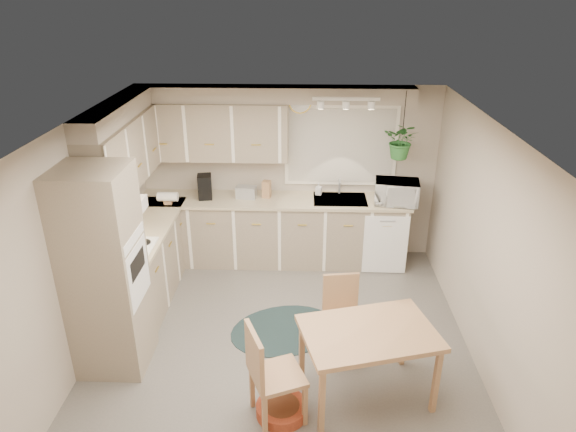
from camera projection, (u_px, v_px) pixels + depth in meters
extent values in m
plane|color=#69625C|center=(282.00, 341.00, 5.62)|extent=(4.20, 4.20, 0.00)
plane|color=silver|center=(281.00, 125.00, 4.63)|extent=(4.20, 4.20, 0.00)
cube|color=#AEA190|center=(288.00, 173.00, 7.04)|extent=(4.00, 0.04, 2.40)
cube|color=#AEA190|center=(266.00, 398.00, 3.21)|extent=(4.00, 0.04, 2.40)
cube|color=#AEA190|center=(84.00, 240.00, 5.19)|extent=(0.04, 4.20, 2.40)
cube|color=#AEA190|center=(484.00, 246.00, 5.06)|extent=(0.04, 4.20, 2.40)
cube|color=tan|center=(147.00, 263.00, 6.28)|extent=(0.60, 1.85, 0.90)
cube|color=tan|center=(273.00, 231.00, 7.08)|extent=(3.60, 0.60, 0.90)
cube|color=#C0B08C|center=(143.00, 228.00, 6.09)|extent=(0.64, 1.89, 0.04)
cube|color=#C0B08C|center=(273.00, 200.00, 6.88)|extent=(3.64, 0.64, 0.04)
cube|color=tan|center=(105.00, 273.00, 4.90)|extent=(0.65, 0.65, 2.10)
cube|color=white|center=(138.00, 273.00, 4.89)|extent=(0.02, 0.56, 0.58)
cube|color=tan|center=(125.00, 152.00, 5.83)|extent=(0.35, 2.00, 0.75)
cube|color=tan|center=(211.00, 131.00, 6.65)|extent=(2.00, 0.35, 0.75)
cube|color=#AEA190|center=(117.00, 110.00, 5.64)|extent=(0.30, 2.00, 0.20)
cube|color=#AEA190|center=(272.00, 94.00, 6.45)|extent=(3.60, 0.30, 0.20)
cube|color=white|center=(128.00, 249.00, 5.55)|extent=(0.52, 0.58, 0.02)
cube|color=white|center=(121.00, 211.00, 5.37)|extent=(0.40, 0.60, 0.14)
cube|color=silver|center=(341.00, 146.00, 6.82)|extent=(1.40, 0.02, 1.00)
cube|color=white|center=(341.00, 146.00, 6.83)|extent=(1.50, 0.02, 1.10)
cube|color=#B4B8BD|center=(340.00, 202.00, 6.87)|extent=(0.70, 0.48, 0.10)
cube|color=white|center=(385.00, 245.00, 6.76)|extent=(0.58, 0.02, 0.83)
cube|color=white|center=(346.00, 99.00, 6.05)|extent=(0.80, 0.04, 0.04)
cylinder|color=gold|center=(300.00, 102.00, 6.60)|extent=(0.30, 0.03, 0.30)
cube|color=tan|center=(366.00, 364.00, 4.73)|extent=(1.34, 1.07, 0.74)
cube|color=tan|center=(278.00, 373.00, 4.46)|extent=(0.59, 0.59, 0.96)
cube|color=tan|center=(343.00, 318.00, 5.28)|extent=(0.45, 0.45, 0.84)
ellipsoid|color=black|center=(284.00, 330.00, 5.79)|extent=(1.47, 1.30, 0.01)
cylinder|color=#A33D20|center=(282.00, 409.00, 4.64)|extent=(0.61, 0.61, 0.11)
imported|color=white|center=(397.00, 190.00, 6.66)|extent=(0.59, 0.38, 0.38)
imported|color=white|center=(319.00, 192.00, 6.98)|extent=(0.12, 0.19, 0.08)
imported|color=#2B6C2C|center=(402.00, 145.00, 6.41)|extent=(0.58, 0.60, 0.37)
cube|color=black|center=(205.00, 187.00, 6.84)|extent=(0.21, 0.25, 0.32)
cube|color=#B4B8BD|center=(246.00, 192.00, 6.87)|extent=(0.28, 0.19, 0.16)
cube|color=tan|center=(267.00, 189.00, 6.88)|extent=(0.12, 0.12, 0.23)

